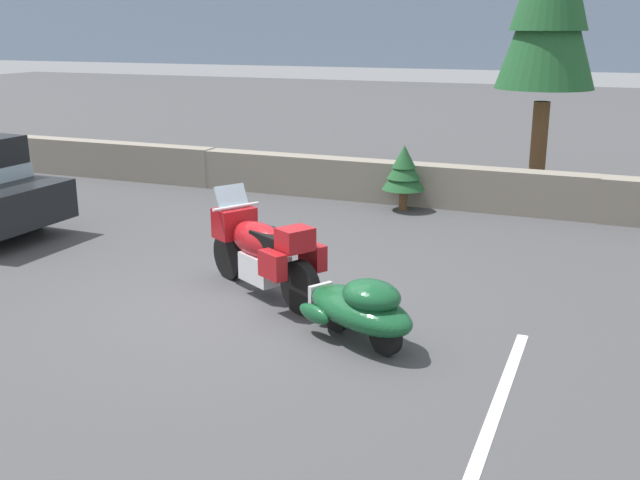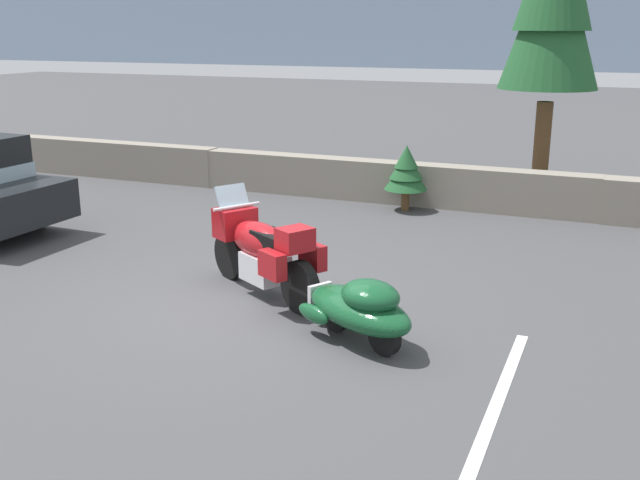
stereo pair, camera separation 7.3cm
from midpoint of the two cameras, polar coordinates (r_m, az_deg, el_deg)
name	(u,v)px [view 1 (the left image)]	position (r m, az deg, el deg)	size (l,w,h in m)	color
ground_plane	(240,303)	(9.47, -6.39, -4.84)	(80.00, 80.00, 0.00)	#424244
stone_guard_wall	(402,183)	(14.76, 6.17, 4.38)	(24.00, 0.53, 0.83)	gray
touring_motorcycle	(262,248)	(9.57, -4.69, -0.66)	(2.07, 1.42, 1.33)	black
car_shaped_trailer	(361,307)	(8.15, 2.89, -5.19)	(2.09, 1.42, 0.76)	black
pine_sapling_near	(404,170)	(14.13, 6.32, 5.38)	(0.82, 0.82, 1.25)	brown
parking_stripe_marker	(497,407)	(7.14, 13.14, -12.43)	(0.12, 3.60, 0.01)	silver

